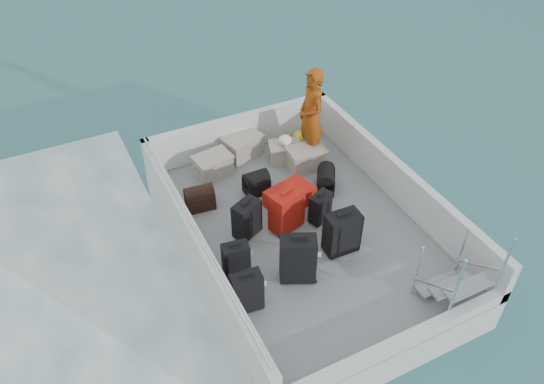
% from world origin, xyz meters
% --- Properties ---
extents(ground, '(160.00, 160.00, 0.00)m').
position_xyz_m(ground, '(0.00, 0.00, 0.00)').
color(ground, '#1A4F5B').
rests_on(ground, ground).
extents(ferry_hull, '(3.60, 5.00, 0.60)m').
position_xyz_m(ferry_hull, '(0.00, 0.00, 0.30)').
color(ferry_hull, silver).
rests_on(ferry_hull, ground).
extents(deck, '(3.30, 4.70, 0.02)m').
position_xyz_m(deck, '(0.00, 0.00, 0.61)').
color(deck, gray).
rests_on(deck, ferry_hull).
extents(deck_fittings, '(3.60, 5.00, 0.90)m').
position_xyz_m(deck_fittings, '(0.35, -0.32, 0.99)').
color(deck_fittings, silver).
rests_on(deck_fittings, deck).
extents(suitcase_0, '(0.43, 0.27, 0.63)m').
position_xyz_m(suitcase_0, '(-1.41, -1.01, 0.94)').
color(suitcase_0, black).
rests_on(suitcase_0, deck).
extents(suitcase_1, '(0.40, 0.27, 0.57)m').
position_xyz_m(suitcase_1, '(-1.30, -0.40, 0.90)').
color(suitcase_1, black).
rests_on(suitcase_1, deck).
extents(suitcase_2, '(0.49, 0.41, 0.62)m').
position_xyz_m(suitcase_2, '(-0.83, 0.27, 0.93)').
color(suitcase_2, black).
rests_on(suitcase_2, deck).
extents(suitcase_3, '(0.57, 0.48, 0.76)m').
position_xyz_m(suitcase_3, '(-0.56, -0.85, 1.00)').
color(suitcase_3, black).
rests_on(suitcase_3, deck).
extents(suitcase_5, '(0.57, 0.44, 0.70)m').
position_xyz_m(suitcase_5, '(-0.22, 0.13, 0.97)').
color(suitcase_5, '#A3150C').
rests_on(suitcase_5, deck).
extents(suitcase_6, '(0.52, 0.32, 0.69)m').
position_xyz_m(suitcase_6, '(0.28, -0.66, 0.97)').
color(suitcase_6, black).
rests_on(suitcase_6, deck).
extents(suitcase_7, '(0.41, 0.34, 0.51)m').
position_xyz_m(suitcase_7, '(0.33, 0.04, 0.88)').
color(suitcase_7, black).
rests_on(suitcase_7, deck).
extents(suitcase_8, '(0.85, 0.66, 0.30)m').
position_xyz_m(suitcase_8, '(0.09, 0.60, 0.77)').
color(suitcase_8, '#A3150C').
rests_on(suitcase_8, deck).
extents(duffel_0, '(0.49, 0.35, 0.32)m').
position_xyz_m(duffel_0, '(-1.25, 1.18, 0.78)').
color(duffel_0, black).
rests_on(duffel_0, deck).
extents(duffel_1, '(0.41, 0.30, 0.32)m').
position_xyz_m(duffel_1, '(-0.27, 1.12, 0.78)').
color(duffel_1, black).
rests_on(duffel_1, deck).
extents(duffel_2, '(0.50, 0.55, 0.32)m').
position_xyz_m(duffel_2, '(0.82, 0.68, 0.78)').
color(duffel_2, black).
rests_on(duffel_2, deck).
extents(crate_0, '(0.65, 0.49, 0.36)m').
position_xyz_m(crate_0, '(-0.74, 1.90, 0.80)').
color(crate_0, '#A9A093').
rests_on(crate_0, deck).
extents(crate_1, '(0.73, 0.59, 0.39)m').
position_xyz_m(crate_1, '(-0.05, 2.18, 0.81)').
color(crate_1, '#A9A093').
rests_on(crate_1, deck).
extents(crate_2, '(0.62, 0.52, 0.32)m').
position_xyz_m(crate_2, '(0.58, 1.70, 0.78)').
color(crate_2, '#A9A093').
rests_on(crate_2, deck).
extents(crate_3, '(0.64, 0.46, 0.37)m').
position_xyz_m(crate_3, '(0.81, 1.35, 0.81)').
color(crate_3, '#A9A093').
rests_on(crate_3, deck).
extents(yellow_bag, '(0.28, 0.26, 0.22)m').
position_xyz_m(yellow_bag, '(1.11, 2.11, 0.73)').
color(yellow_bag, gold).
rests_on(yellow_bag, deck).
extents(white_bag, '(0.24, 0.24, 0.18)m').
position_xyz_m(white_bag, '(0.58, 1.70, 1.03)').
color(white_bag, white).
rests_on(white_bag, crate_2).
extents(passenger, '(0.49, 0.70, 1.77)m').
position_xyz_m(passenger, '(1.00, 1.57, 1.51)').
color(passenger, '#C65512').
rests_on(passenger, deck).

